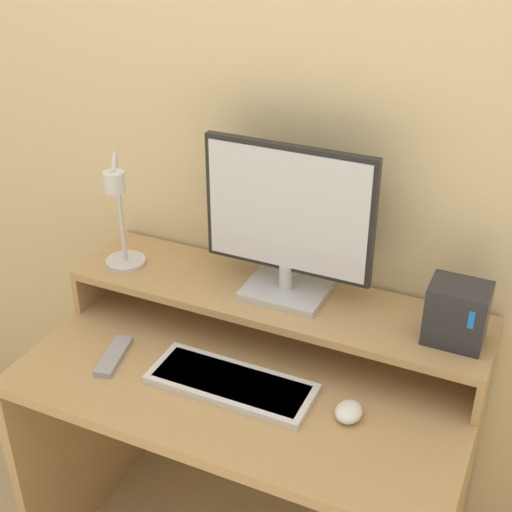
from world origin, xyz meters
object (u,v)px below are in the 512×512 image
Objects in this scene: desk_lamp at (120,221)px; mouse at (349,412)px; router_dock at (457,313)px; remote_control at (114,356)px; monitor at (288,222)px; keyboard at (231,383)px.

desk_lamp is 0.76m from mouse.
mouse is (-0.18, -0.21, -0.19)m from router_dock.
router_dock is 1.92× the size of mouse.
remote_control is at bearing -162.11° from router_dock.
mouse is at bearing -129.56° from router_dock.
router_dock is at bearing 4.13° from desk_lamp.
monitor is 2.66× the size of remote_control.
router_dock reaches higher than keyboard.
monitor is 0.48m from mouse.
router_dock is 0.36× the size of keyboard.
remote_control is at bearing -67.89° from desk_lamp.
mouse is (0.69, -0.15, -0.27)m from desk_lamp.
keyboard reaches higher than remote_control.
desk_lamp is 0.51m from keyboard.
router_dock is 0.85m from remote_control.
monitor is 2.95× the size of router_dock.
keyboard is 0.32m from remote_control.
monitor is at bearing 38.14° from remote_control.
mouse is (0.26, -0.24, -0.32)m from monitor.
remote_control is (-0.32, -0.03, -0.00)m from keyboard.
desk_lamp reaches higher than remote_control.
keyboard is at bearing -177.35° from mouse.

